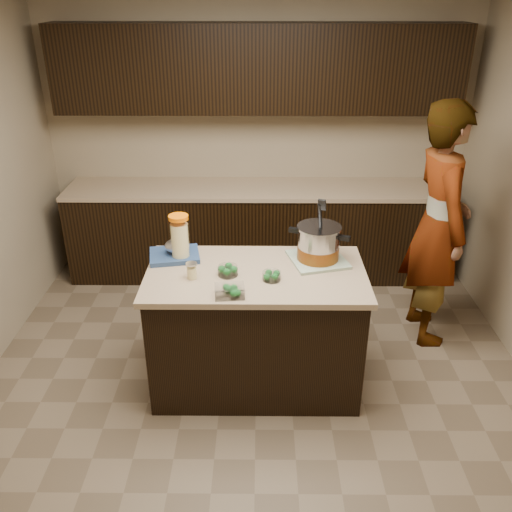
% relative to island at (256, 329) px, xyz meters
% --- Properties ---
extents(ground_plane, '(4.00, 4.00, 0.00)m').
position_rel_island_xyz_m(ground_plane, '(0.00, 0.00, -0.45)').
color(ground_plane, brown).
rests_on(ground_plane, ground).
extents(room_shell, '(4.04, 4.04, 2.72)m').
position_rel_island_xyz_m(room_shell, '(0.00, 0.00, 1.26)').
color(room_shell, tan).
rests_on(room_shell, ground).
extents(back_cabinets, '(3.60, 0.63, 2.33)m').
position_rel_island_xyz_m(back_cabinets, '(0.00, 1.74, 0.49)').
color(back_cabinets, black).
rests_on(back_cabinets, ground).
extents(island, '(1.46, 0.81, 0.90)m').
position_rel_island_xyz_m(island, '(0.00, 0.00, 0.00)').
color(island, black).
rests_on(island, ground).
extents(dish_towel, '(0.44, 0.44, 0.02)m').
position_rel_island_xyz_m(dish_towel, '(0.42, 0.17, 0.46)').
color(dish_towel, '#5A8056').
rests_on(dish_towel, island).
extents(stock_pot, '(0.41, 0.39, 0.43)m').
position_rel_island_xyz_m(stock_pot, '(0.42, 0.17, 0.57)').
color(stock_pot, '#B7B7BC').
rests_on(stock_pot, dish_towel).
extents(lemonade_pitcher, '(0.16, 0.16, 0.33)m').
position_rel_island_xyz_m(lemonade_pitcher, '(-0.52, 0.18, 0.60)').
color(lemonade_pitcher, '#FAE698').
rests_on(lemonade_pitcher, island).
extents(mason_jar, '(0.08, 0.08, 0.12)m').
position_rel_island_xyz_m(mason_jar, '(-0.41, -0.08, 0.50)').
color(mason_jar, '#FAE698').
rests_on(mason_jar, island).
extents(broccoli_tub_left, '(0.17, 0.17, 0.06)m').
position_rel_island_xyz_m(broccoli_tub_left, '(-0.18, -0.04, 0.48)').
color(broccoli_tub_left, silver).
rests_on(broccoli_tub_left, island).
extents(broccoli_tub_right, '(0.14, 0.14, 0.06)m').
position_rel_island_xyz_m(broccoli_tub_right, '(0.10, -0.10, 0.47)').
color(broccoli_tub_right, silver).
rests_on(broccoli_tub_right, island).
extents(broccoli_tub_rect, '(0.19, 0.15, 0.07)m').
position_rel_island_xyz_m(broccoli_tub_rect, '(-0.16, -0.31, 0.48)').
color(broccoli_tub_rect, silver).
rests_on(broccoli_tub_rect, island).
extents(blue_tray, '(0.38, 0.33, 0.13)m').
position_rel_island_xyz_m(blue_tray, '(-0.56, 0.21, 0.49)').
color(blue_tray, navy).
rests_on(blue_tray, island).
extents(person, '(0.50, 0.72, 1.91)m').
position_rel_island_xyz_m(person, '(1.39, 0.66, 0.50)').
color(person, gray).
rests_on(person, ground).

